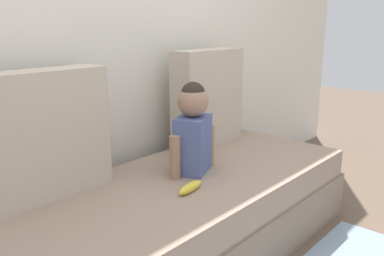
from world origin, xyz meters
name	(u,v)px	position (x,y,z in m)	size (l,w,h in m)	color
ground_plane	(185,255)	(0.00, 0.00, 0.00)	(12.00, 12.00, 0.00)	brown
couch	(185,219)	(0.00, 0.00, 0.21)	(2.02, 0.83, 0.43)	#826C5B
throw_pillow_left	(43,136)	(-0.55, 0.31, 0.71)	(0.59, 0.16, 0.56)	#C1B29E
throw_pillow_right	(208,97)	(0.55, 0.31, 0.72)	(0.52, 0.16, 0.59)	#C1B29E
toddler	(193,129)	(0.11, 0.04, 0.65)	(0.32, 0.22, 0.47)	#4C5B93
banana	(190,187)	(-0.09, -0.12, 0.45)	(0.17, 0.04, 0.04)	yellow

